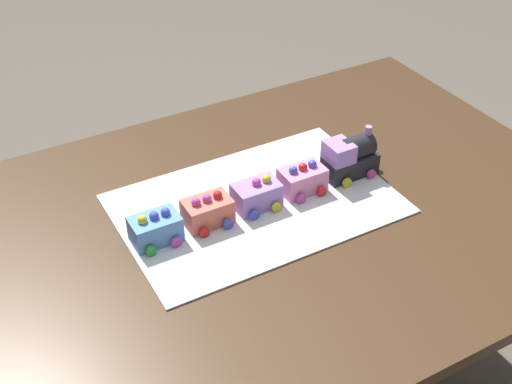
% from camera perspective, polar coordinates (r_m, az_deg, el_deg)
% --- Properties ---
extents(dining_table, '(1.40, 1.00, 0.74)m').
position_cam_1_polar(dining_table, '(1.54, 1.92, -4.80)').
color(dining_table, '#4C331E').
rests_on(dining_table, ground).
extents(cake_board, '(0.60, 0.40, 0.00)m').
position_cam_1_polar(cake_board, '(1.49, 0.00, -0.99)').
color(cake_board, silver).
rests_on(cake_board, dining_table).
extents(cake_locomotive, '(0.14, 0.08, 0.12)m').
position_cam_1_polar(cake_locomotive, '(1.57, 7.95, 2.94)').
color(cake_locomotive, '#232328').
rests_on(cake_locomotive, cake_board).
extents(cake_car_caboose_bubblegum, '(0.10, 0.08, 0.07)m').
position_cam_1_polar(cake_car_caboose_bubblegum, '(1.51, 3.94, 1.09)').
color(cake_car_caboose_bubblegum, pink).
rests_on(cake_car_caboose_bubblegum, cake_board).
extents(cake_car_tanker_lavender, '(0.10, 0.08, 0.07)m').
position_cam_1_polar(cake_car_tanker_lavender, '(1.46, 0.05, -0.24)').
color(cake_car_tanker_lavender, '#AD84E0').
rests_on(cake_car_tanker_lavender, cake_board).
extents(cake_car_hopper_coral, '(0.10, 0.08, 0.07)m').
position_cam_1_polar(cake_car_hopper_coral, '(1.42, -4.13, -1.61)').
color(cake_car_hopper_coral, '#F27260').
rests_on(cake_car_hopper_coral, cake_board).
extents(cake_car_gondola_sky_blue, '(0.10, 0.08, 0.07)m').
position_cam_1_polar(cake_car_gondola_sky_blue, '(1.39, -8.51, -3.07)').
color(cake_car_gondola_sky_blue, '#669EEA').
rests_on(cake_car_gondola_sky_blue, cake_board).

